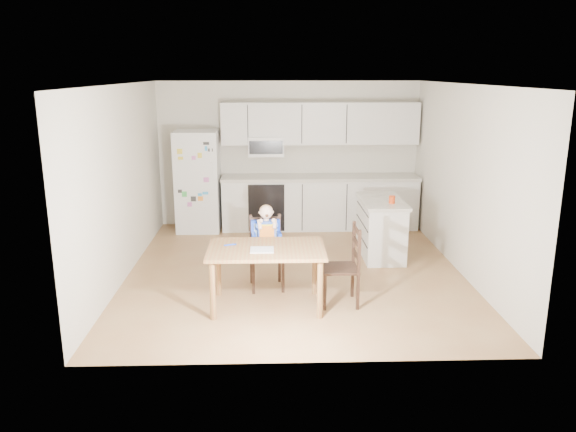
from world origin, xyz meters
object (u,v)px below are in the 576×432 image
(refrigerator, at_px, (198,181))
(dining_table, at_px, (266,256))
(chair_side, at_px, (348,260))
(red_cup, at_px, (392,200))
(kitchen_island, at_px, (381,228))
(chair_booster, at_px, (266,238))

(refrigerator, distance_m, dining_table, 3.52)
(chair_side, bearing_deg, red_cup, 150.31)
(kitchen_island, distance_m, dining_table, 2.46)
(refrigerator, distance_m, kitchen_island, 3.25)
(chair_booster, bearing_deg, kitchen_island, 29.31)
(refrigerator, bearing_deg, chair_side, -57.01)
(red_cup, bearing_deg, chair_side, -118.63)
(dining_table, distance_m, chair_booster, 0.62)
(red_cup, bearing_deg, refrigerator, 149.10)
(kitchen_island, height_order, chair_side, chair_side)
(red_cup, bearing_deg, kitchen_island, 110.92)
(refrigerator, relative_size, kitchen_island, 1.47)
(chair_booster, xyz_separation_m, chair_side, (0.95, -0.56, -0.11))
(chair_side, bearing_deg, dining_table, -87.92)
(red_cup, xyz_separation_m, chair_booster, (-1.77, -0.94, -0.26))
(chair_side, bearing_deg, kitchen_island, 156.26)
(red_cup, bearing_deg, chair_booster, -152.03)
(red_cup, relative_size, dining_table, 0.08)
(red_cup, height_order, chair_booster, chair_booster)
(red_cup, relative_size, chair_booster, 0.10)
(red_cup, relative_size, chair_side, 0.11)
(red_cup, distance_m, dining_table, 2.37)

